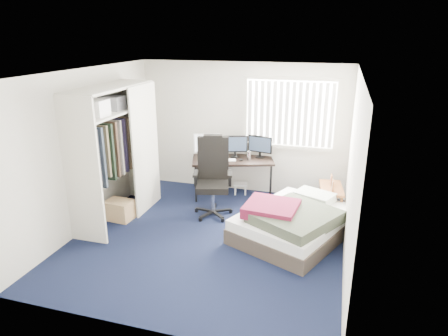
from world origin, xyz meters
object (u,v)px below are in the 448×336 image
bed (293,221)px  desk (233,157)px  office_chair (213,185)px  nightstand (331,191)px

bed → desk: bearing=134.3°
bed → office_chair: bearing=161.3°
office_chair → bed: (1.45, -0.49, -0.26)m
desk → office_chair: 0.92m
desk → bed: size_ratio=0.75×
bed → nightstand: bearing=63.0°
office_chair → nightstand: office_chair is taller
nightstand → bed: bearing=-117.0°
nightstand → bed: (-0.51, -1.00, -0.18)m
office_chair → nightstand: bearing=14.6°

